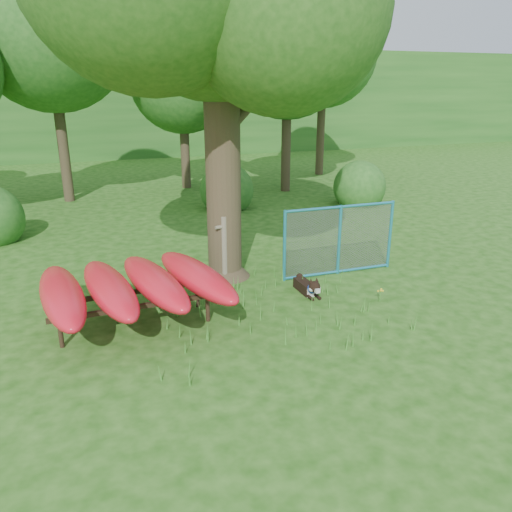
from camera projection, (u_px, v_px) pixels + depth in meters
name	position (u px, v px, depth m)	size (l,w,h in m)	color
ground	(269.00, 336.00, 8.25)	(80.00, 80.00, 0.00)	#1A480E
wooden_post	(224.00, 247.00, 10.35)	(0.39, 0.15, 1.42)	#635B4A
kayak_rack	(132.00, 286.00, 8.40)	(3.33, 2.96, 0.97)	black
husky_dog	(308.00, 287.00, 9.88)	(0.25, 0.99, 0.44)	black
fence_section	(339.00, 240.00, 10.77)	(2.63, 0.09, 2.57)	teal
wildflower_clump	(381.00, 291.00, 9.53)	(0.12, 0.10, 0.26)	#40852B
bg_tree_b	(49.00, 31.00, 16.12)	(5.20, 5.20, 8.22)	#342A1C
bg_tree_c	(182.00, 80.00, 18.95)	(4.00, 4.00, 6.12)	#342A1C
bg_tree_d	(288.00, 52.00, 17.99)	(4.80, 4.80, 7.50)	#342A1C
bg_tree_e	(324.00, 54.00, 21.58)	(4.60, 4.60, 7.55)	#342A1C
shrub_right	(358.00, 204.00, 17.47)	(1.80, 1.80, 1.80)	#21571C
shrub_mid	(227.00, 208.00, 16.90)	(1.80, 1.80, 1.80)	#21571C
wooded_hillside	(111.00, 100.00, 32.16)	(80.00, 12.00, 6.00)	#21571C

